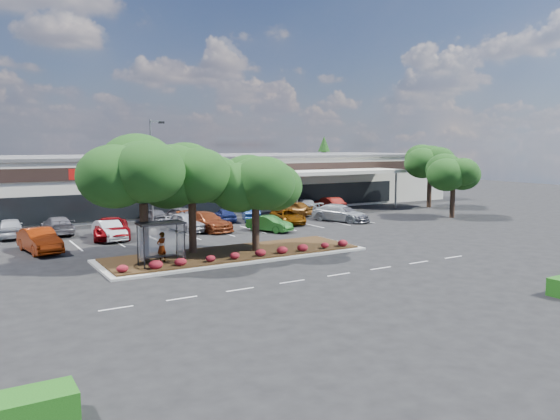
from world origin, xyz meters
TOP-DOWN VIEW (x-y plane):
  - ground at (0.00, 0.00)m, footprint 160.00×160.00m
  - retail_store at (0.06, 33.91)m, footprint 80.40×25.20m
  - landscape_island at (-2.00, 4.00)m, footprint 18.00×6.00m
  - lane_markings at (-0.14, 10.42)m, footprint 33.12×20.06m
  - shrub_row at (-2.00, 1.90)m, footprint 17.00×0.80m
  - bus_shelter at (-7.50, 2.95)m, footprint 2.75×1.55m
  - island_tree_west at (-8.00, 4.50)m, footprint 7.20×7.20m
  - island_tree_mid at (-4.50, 5.20)m, footprint 6.60×6.60m
  - island_tree_east at (-0.50, 3.70)m, footprint 5.80×5.80m
  - tree_east_near at (26.00, 10.00)m, footprint 5.60×5.60m
  - tree_east_far at (31.00, 18.00)m, footprint 6.40×6.40m
  - conifer_north_east at (34.00, 44.00)m, footprint 3.96×3.96m
  - person_waiting at (-7.26, 3.45)m, footprint 0.80×0.66m
  - light_pole at (-3.77, 15.63)m, footprint 1.43×0.50m
  - car_0 at (-13.15, 12.04)m, footprint 2.59×5.36m
  - car_1 at (-7.42, 15.27)m, footprint 3.94×6.39m
  - car_2 at (-7.72, 14.67)m, footprint 1.82×4.70m
  - car_3 at (-0.93, 15.54)m, footprint 2.99×5.11m
  - car_4 at (0.59, 14.91)m, footprint 3.88×6.17m
  - car_5 at (5.22, 11.78)m, footprint 3.03×4.43m
  - car_6 at (9.06, 14.91)m, footprint 3.02×5.19m
  - car_7 at (14.37, 13.83)m, footprint 4.31×6.16m
  - car_8 at (14.65, 13.26)m, footprint 3.70×5.41m
  - car_9 at (-14.35, 19.83)m, footprint 2.16×4.89m
  - car_10 at (-10.79, 19.72)m, footprint 2.26×5.25m
  - car_11 at (-1.69, 22.15)m, footprint 1.94×4.25m
  - car_12 at (0.14, 20.25)m, footprint 3.29×5.26m
  - car_13 at (4.55, 19.37)m, footprint 2.32×4.22m
  - car_14 at (7.01, 18.56)m, footprint 2.97×4.52m
  - car_15 at (15.32, 21.24)m, footprint 3.60×5.13m
  - car_16 at (12.64, 19.81)m, footprint 3.63×4.99m
  - car_17 at (18.37, 20.98)m, footprint 2.39×5.12m

SIDE VIEW (x-z plane):
  - ground at x=0.00m, z-range 0.00..0.00m
  - lane_markings at x=-0.14m, z-range 0.00..0.01m
  - landscape_island at x=-2.00m, z-range -0.01..0.25m
  - shrub_row at x=-2.00m, z-range 0.26..0.76m
  - car_6 at x=9.06m, z-range 0.00..1.36m
  - car_13 at x=4.55m, z-range 0.00..1.36m
  - car_5 at x=5.22m, z-range 0.00..1.38m
  - car_14 at x=7.01m, z-range 0.00..1.41m
  - car_11 at x=-1.69m, z-range 0.00..1.41m
  - car_8 at x=14.65m, z-range 0.00..1.45m
  - car_10 at x=-10.79m, z-range 0.00..1.51m
  - car_2 at x=-7.72m, z-range 0.00..1.52m
  - car_16 at x=12.64m, z-range 0.00..1.58m
  - car_15 at x=15.32m, z-range 0.00..1.62m
  - car_17 at x=18.37m, z-range 0.00..1.62m
  - car_3 at x=-0.93m, z-range 0.00..1.63m
  - car_9 at x=-14.35m, z-range 0.00..1.63m
  - car_1 at x=-7.42m, z-range 0.00..1.65m
  - car_7 at x=14.37m, z-range 0.00..1.66m
  - car_4 at x=0.59m, z-range 0.00..1.67m
  - car_12 at x=0.14m, z-range 0.00..1.67m
  - car_0 at x=-13.15m, z-range 0.00..1.69m
  - person_waiting at x=-7.26m, z-range 0.26..2.14m
  - bus_shelter at x=-7.50m, z-range 1.01..3.60m
  - retail_store at x=0.06m, z-range 0.03..6.28m
  - tree_east_near at x=26.00m, z-range 0.00..6.51m
  - island_tree_east at x=-0.50m, z-range 0.26..6.76m
  - tree_east_far at x=31.00m, z-range 0.00..7.62m
  - island_tree_mid at x=-4.50m, z-range 0.26..7.58m
  - island_tree_west at x=-8.00m, z-range 0.26..8.15m
  - light_pole at x=-3.77m, z-range -0.55..9.01m
  - conifer_north_east at x=34.00m, z-range 0.00..9.00m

